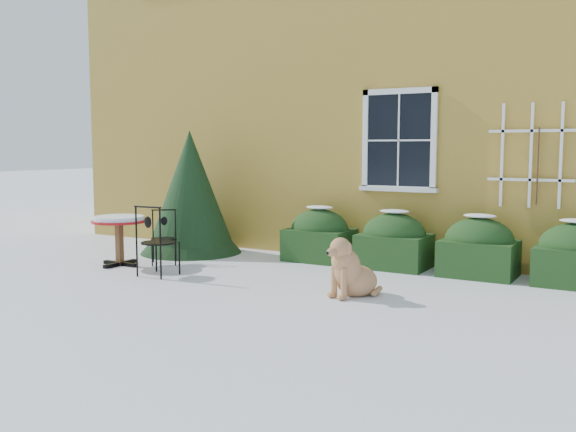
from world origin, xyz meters
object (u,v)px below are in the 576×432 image
Objects in this scene: evergreen_shrub at (191,204)px; patio_chair_near at (156,241)px; bistro_table at (119,224)px; patio_chair_far at (164,237)px; dog at (350,272)px.

evergreen_shrub is 2.15m from patio_chair_near.
bistro_table is (-0.18, -1.57, -0.22)m from evergreen_shrub.
evergreen_shrub is at bearing -67.67° from patio_chair_near.
patio_chair_far reaches higher than bistro_table.
bistro_table is at bearing -20.61° from patio_chair_near.
bistro_table reaches higher than dog.
patio_chair_far is at bearing -57.90° from patio_chair_near.
evergreen_shrub is 1.20m from patio_chair_far.
dog is (3.87, -1.67, -0.56)m from evergreen_shrub.
bistro_table is at bearing -159.88° from dog.
evergreen_shrub reaches higher than dog.
bistro_table is at bearing -173.34° from patio_chair_far.
patio_chair_near reaches higher than bistro_table.
patio_chair_far is (0.49, 0.50, -0.22)m from bistro_table.
patio_chair_far is 3.61m from dog.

